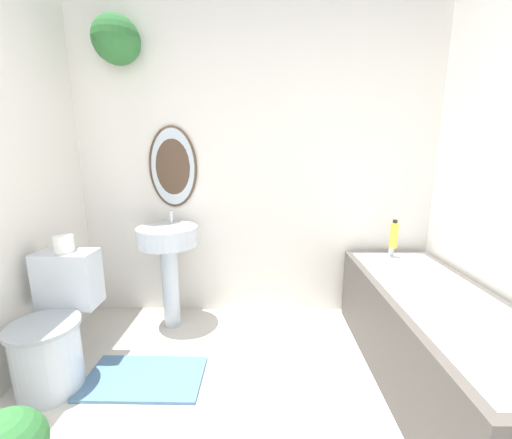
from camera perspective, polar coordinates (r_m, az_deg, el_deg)
name	(u,v)px	position (r m, az deg, el deg)	size (l,w,h in m)	color
wall_back	(245,160)	(2.52, -2.04, 10.79)	(2.91, 0.33, 2.40)	silver
toilet	(55,330)	(2.25, -32.74, -16.58)	(0.37, 0.55, 0.74)	silver
pedestal_sink	(168,250)	(2.44, -15.63, -5.38)	(0.44, 0.44, 0.89)	silver
bathtub	(438,340)	(2.17, 30.23, -18.45)	(0.65, 1.66, 0.62)	#4C4742
shampoo_bottle	(394,235)	(2.58, 23.78, -2.57)	(0.06, 0.06, 0.22)	gold
bath_mat	(145,378)	(2.20, -19.59, -25.48)	(0.69, 0.39, 0.02)	#4C7093
toilet_paper_roll	(64,244)	(2.23, -31.56, -3.79)	(0.11, 0.11, 0.10)	white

